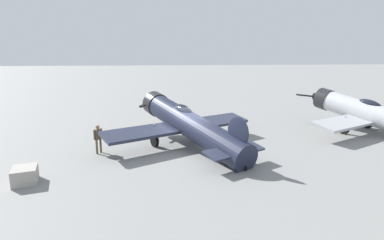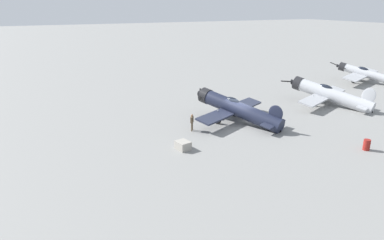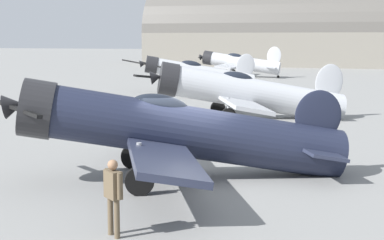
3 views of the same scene
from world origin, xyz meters
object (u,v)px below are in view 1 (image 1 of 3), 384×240
(airplane_mid_apron, at_px, (375,116))
(ground_crew_mechanic, at_px, (98,136))
(airplane_foreground, at_px, (187,124))
(equipment_crate, at_px, (25,175))

(airplane_mid_apron, relative_size, ground_crew_mechanic, 6.27)
(ground_crew_mechanic, bearing_deg, airplane_mid_apron, -138.20)
(airplane_foreground, height_order, equipment_crate, airplane_foreground)
(airplane_mid_apron, height_order, equipment_crate, airplane_mid_apron)
(airplane_foreground, distance_m, equipment_crate, 9.11)
(airplane_mid_apron, bearing_deg, equipment_crate, 79.53)
(equipment_crate, bearing_deg, ground_crew_mechanic, 54.47)
(airplane_foreground, bearing_deg, airplane_mid_apron, -112.41)
(airplane_foreground, relative_size, ground_crew_mechanic, 6.52)
(airplane_foreground, height_order, ground_crew_mechanic, airplane_foreground)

